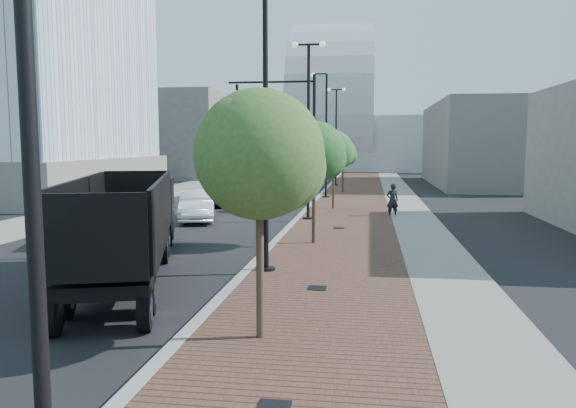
# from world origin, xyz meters

# --- Properties ---
(sidewalk) EXTENTS (7.00, 140.00, 0.12)m
(sidewalk) POSITION_xyz_m (3.50, 40.00, 0.06)
(sidewalk) COLOR #4C2D23
(sidewalk) RESTS_ON ground
(concrete_strip) EXTENTS (2.40, 140.00, 0.13)m
(concrete_strip) POSITION_xyz_m (6.20, 40.00, 0.07)
(concrete_strip) COLOR slate
(concrete_strip) RESTS_ON ground
(curb) EXTENTS (0.30, 140.00, 0.14)m
(curb) POSITION_xyz_m (0.00, 40.00, 0.07)
(curb) COLOR gray
(curb) RESTS_ON ground
(west_sidewalk) EXTENTS (4.00, 140.00, 0.12)m
(west_sidewalk) POSITION_xyz_m (-13.00, 40.00, 0.06)
(west_sidewalk) COLOR slate
(west_sidewalk) RESTS_ON ground
(dump_truck) EXTENTS (6.15, 13.36, 3.11)m
(dump_truck) POSITION_xyz_m (-4.20, 11.15, 1.31)
(dump_truck) COLOR black
(dump_truck) RESTS_ON ground
(white_sedan) EXTENTS (2.98, 5.23, 1.63)m
(white_sedan) POSITION_xyz_m (-5.27, 21.40, 0.81)
(white_sedan) COLOR white
(white_sedan) RESTS_ON ground
(dark_car_mid) EXTENTS (3.91, 5.88, 1.50)m
(dark_car_mid) POSITION_xyz_m (-5.83, 28.75, 0.75)
(dark_car_mid) COLOR black
(dark_car_mid) RESTS_ON ground
(dark_car_far) EXTENTS (3.20, 5.74, 1.57)m
(dark_car_far) POSITION_xyz_m (-4.06, 48.22, 0.79)
(dark_car_far) COLOR black
(dark_car_far) RESTS_ON ground
(pedestrian) EXTENTS (0.79, 0.64, 1.89)m
(pedestrian) POSITION_xyz_m (5.07, 24.17, 0.95)
(pedestrian) COLOR black
(pedestrian) RESTS_ON ground
(streetlight_0) EXTENTS (1.72, 0.56, 9.28)m
(streetlight_0) POSITION_xyz_m (0.60, -2.00, 4.82)
(streetlight_0) COLOR black
(streetlight_0) RESTS_ON ground
(streetlight_1) EXTENTS (1.44, 0.56, 9.21)m
(streetlight_1) POSITION_xyz_m (0.49, 10.00, 4.34)
(streetlight_1) COLOR black
(streetlight_1) RESTS_ON ground
(streetlight_2) EXTENTS (1.72, 0.56, 9.28)m
(streetlight_2) POSITION_xyz_m (0.60, 22.00, 4.82)
(streetlight_2) COLOR black
(streetlight_2) RESTS_ON ground
(streetlight_3) EXTENTS (1.44, 0.56, 9.21)m
(streetlight_3) POSITION_xyz_m (0.49, 34.00, 4.34)
(streetlight_3) COLOR black
(streetlight_3) RESTS_ON ground
(streetlight_4) EXTENTS (1.72, 0.56, 9.28)m
(streetlight_4) POSITION_xyz_m (0.60, 46.00, 4.82)
(streetlight_4) COLOR black
(streetlight_4) RESTS_ON ground
(traffic_mast) EXTENTS (5.09, 0.20, 8.00)m
(traffic_mast) POSITION_xyz_m (-0.30, 25.00, 4.98)
(traffic_mast) COLOR black
(traffic_mast) RESTS_ON ground
(tree_0) EXTENTS (2.63, 2.62, 5.18)m
(tree_0) POSITION_xyz_m (1.65, 4.02, 3.85)
(tree_0) COLOR #382619
(tree_0) RESTS_ON ground
(tree_1) EXTENTS (2.51, 2.48, 4.99)m
(tree_1) POSITION_xyz_m (1.65, 15.02, 3.73)
(tree_1) COLOR #382619
(tree_1) RESTS_ON ground
(tree_2) EXTENTS (2.46, 2.42, 4.88)m
(tree_2) POSITION_xyz_m (1.65, 27.02, 3.65)
(tree_2) COLOR #382619
(tree_2) RESTS_ON ground
(tree_3) EXTENTS (2.29, 2.22, 4.44)m
(tree_3) POSITION_xyz_m (1.65, 39.02, 3.32)
(tree_3) COLOR #382619
(tree_3) RESTS_ON ground
(tower_podium) EXTENTS (19.00, 19.00, 3.00)m
(tower_podium) POSITION_xyz_m (-24.00, 32.00, 1.50)
(tower_podium) COLOR slate
(tower_podium) RESTS_ON ground
(convention_center) EXTENTS (50.00, 30.00, 50.00)m
(convention_center) POSITION_xyz_m (-2.00, 85.00, 6.00)
(convention_center) COLOR #A6AAB0
(convention_center) RESTS_ON ground
(commercial_block_nw) EXTENTS (14.00, 20.00, 10.00)m
(commercial_block_nw) POSITION_xyz_m (-20.00, 60.00, 5.00)
(commercial_block_nw) COLOR #5F5B55
(commercial_block_nw) RESTS_ON ground
(commercial_block_ne) EXTENTS (12.00, 22.00, 8.00)m
(commercial_block_ne) POSITION_xyz_m (16.00, 50.00, 4.00)
(commercial_block_ne) COLOR #645F5A
(commercial_block_ne) RESTS_ON ground
(utility_cover_0) EXTENTS (0.50, 0.50, 0.02)m
(utility_cover_0) POSITION_xyz_m (2.40, 1.00, 0.13)
(utility_cover_0) COLOR black
(utility_cover_0) RESTS_ON sidewalk
(utility_cover_1) EXTENTS (0.50, 0.50, 0.02)m
(utility_cover_1) POSITION_xyz_m (2.40, 8.00, 0.13)
(utility_cover_1) COLOR black
(utility_cover_1) RESTS_ON sidewalk
(utility_cover_2) EXTENTS (0.50, 0.50, 0.02)m
(utility_cover_2) POSITION_xyz_m (2.40, 19.00, 0.13)
(utility_cover_2) COLOR black
(utility_cover_2) RESTS_ON sidewalk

